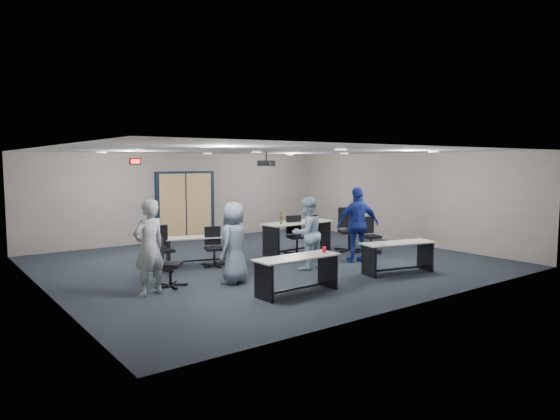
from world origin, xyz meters
TOP-DOWN VIEW (x-y plane):
  - floor at (0.00, 0.00)m, footprint 10.00×10.00m
  - back_wall at (0.00, 4.50)m, footprint 10.00×0.04m
  - front_wall at (0.00, -4.50)m, footprint 10.00×0.04m
  - left_wall at (-5.00, 0.00)m, footprint 0.04×9.00m
  - right_wall at (5.00, 0.00)m, footprint 0.04×9.00m
  - ceiling at (0.00, 0.00)m, footprint 10.00×9.00m
  - double_door at (0.00, 4.46)m, footprint 2.00×0.07m
  - exit_sign at (-1.60, 4.44)m, footprint 0.32×0.07m
  - ceiling_projector at (0.30, 0.50)m, footprint 0.35×0.32m
  - ceiling_can_lights at (0.00, 0.25)m, footprint 6.24×5.74m
  - table_front_left at (-1.27, -2.72)m, footprint 1.72×0.59m
  - table_front_right at (1.57, -2.69)m, footprint 1.76×0.93m
  - table_back_left at (-1.48, 0.79)m, footprint 1.71×0.99m
  - table_back_right at (1.33, 0.53)m, footprint 2.10×0.81m
  - chair_back_a at (-2.49, 0.58)m, footprint 0.66×0.66m
  - chair_back_b at (-1.31, 0.34)m, footprint 0.73×0.73m
  - chair_back_c at (1.21, 0.38)m, footprint 0.76×0.76m
  - chair_back_d at (2.63, -0.12)m, footprint 1.00×1.00m
  - chair_loose_left at (-2.95, -0.85)m, footprint 0.85×0.85m
  - chair_loose_right at (2.92, -0.64)m, footprint 0.74×0.74m
  - person_gray at (-3.50, -1.18)m, footprint 0.72×0.56m
  - person_plaid at (-1.78, -1.33)m, footprint 0.95×0.85m
  - person_lightblue at (0.24, -1.18)m, footprint 0.82×0.65m
  - person_navy at (1.74, -1.30)m, footprint 1.16×0.80m

SIDE VIEW (x-z plane):
  - floor at x=0.00m, z-range 0.00..0.00m
  - table_back_left at x=-1.48m, z-range 0.12..0.78m
  - chair_back_b at x=-1.31m, z-range 0.00..0.92m
  - table_front_right at x=1.57m, z-range 0.12..0.81m
  - table_front_left at x=-1.27m, z-range 0.07..0.88m
  - chair_loose_left at x=-2.95m, z-range 0.00..0.96m
  - chair_loose_right at x=2.92m, z-range 0.00..0.96m
  - chair_back_a at x=-2.49m, z-range 0.00..1.01m
  - chair_back_c at x=1.21m, z-range 0.00..1.01m
  - table_back_right at x=1.33m, z-range 0.01..1.15m
  - chair_back_d at x=2.63m, z-range 0.00..1.19m
  - person_plaid at x=-1.78m, z-range 0.00..1.64m
  - person_lightblue at x=0.24m, z-range 0.00..1.64m
  - person_gray at x=-3.50m, z-range 0.00..1.76m
  - person_navy at x=1.74m, z-range 0.00..1.83m
  - double_door at x=0.00m, z-range -0.05..2.15m
  - back_wall at x=0.00m, z-range 0.00..2.70m
  - front_wall at x=0.00m, z-range 0.00..2.70m
  - left_wall at x=-5.00m, z-range 0.00..2.70m
  - right_wall at x=5.00m, z-range 0.00..2.70m
  - ceiling_projector at x=0.30m, z-range 2.22..2.59m
  - exit_sign at x=-1.60m, z-range 2.36..2.54m
  - ceiling_can_lights at x=0.00m, z-range 2.66..2.68m
  - ceiling at x=0.00m, z-range 2.68..2.72m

